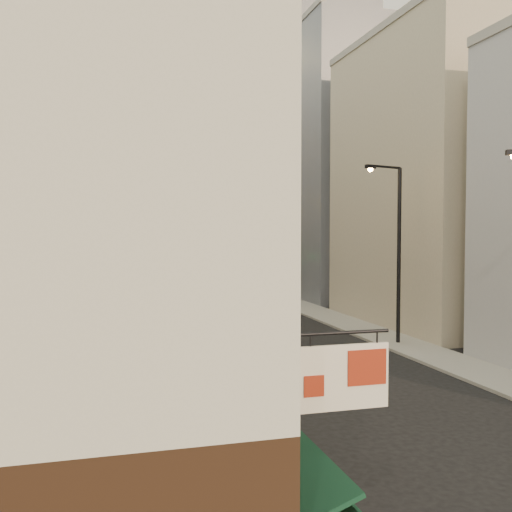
% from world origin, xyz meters
% --- Properties ---
extents(sidewalk_left, '(3.00, 140.00, 0.15)m').
position_xyz_m(sidewalk_left, '(-6.50, 55.00, 0.07)').
color(sidewalk_left, gray).
rests_on(sidewalk_left, ground).
extents(sidewalk_right, '(3.00, 140.00, 0.15)m').
position_xyz_m(sidewalk_right, '(6.50, 55.00, 0.07)').
color(sidewalk_right, gray).
rests_on(sidewalk_right, ground).
extents(near_building_left, '(8.30, 23.04, 12.30)m').
position_xyz_m(near_building_left, '(-10.99, 9.00, 6.02)').
color(near_building_left, '#533420').
rests_on(near_building_left, ground).
extents(left_bldg_beige, '(8.00, 12.00, 16.00)m').
position_xyz_m(left_bldg_beige, '(-12.00, 26.00, 8.00)').
color(left_bldg_beige, '#A1967F').
rests_on(left_bldg_beige, ground).
extents(left_bldg_grey, '(8.00, 16.00, 20.00)m').
position_xyz_m(left_bldg_grey, '(-12.00, 42.00, 10.00)').
color(left_bldg_grey, '#98989D').
rests_on(left_bldg_grey, ground).
extents(left_bldg_tan, '(8.00, 18.00, 17.00)m').
position_xyz_m(left_bldg_tan, '(-12.00, 60.00, 8.50)').
color(left_bldg_tan, tan).
rests_on(left_bldg_tan, ground).
extents(left_bldg_wingrid, '(8.00, 20.00, 24.00)m').
position_xyz_m(left_bldg_wingrid, '(-12.00, 80.00, 12.00)').
color(left_bldg_wingrid, gray).
rests_on(left_bldg_wingrid, ground).
extents(right_bldg_beige, '(8.00, 16.00, 20.00)m').
position_xyz_m(right_bldg_beige, '(12.00, 30.00, 10.00)').
color(right_bldg_beige, '#A1967F').
rests_on(right_bldg_beige, ground).
extents(right_bldg_wingrid, '(8.00, 20.00, 26.00)m').
position_xyz_m(right_bldg_wingrid, '(12.00, 50.00, 13.00)').
color(right_bldg_wingrid, gray).
rests_on(right_bldg_wingrid, ground).
extents(highrise, '(21.00, 23.00, 51.20)m').
position_xyz_m(highrise, '(18.00, 78.00, 25.66)').
color(highrise, gray).
rests_on(highrise, ground).
extents(clock_tower, '(14.00, 14.00, 44.90)m').
position_xyz_m(clock_tower, '(-1.00, 92.00, 17.63)').
color(clock_tower, tan).
rests_on(clock_tower, ground).
extents(white_tower, '(8.00, 8.00, 41.50)m').
position_xyz_m(white_tower, '(10.00, 78.00, 18.61)').
color(white_tower, silver).
rests_on(white_tower, ground).
extents(streetlamp_mid, '(2.63, 0.96, 10.28)m').
position_xyz_m(streetlamp_mid, '(6.04, 23.69, 5.87)').
color(streetlamp_mid, black).
rests_on(streetlamp_mid, ground).
extents(streetlamp_far, '(2.52, 0.54, 9.63)m').
position_xyz_m(streetlamp_far, '(6.48, 46.18, 5.50)').
color(streetlamp_far, black).
rests_on(streetlamp_far, ground).
extents(traffic_light_left, '(0.52, 0.38, 5.00)m').
position_xyz_m(traffic_light_left, '(-6.71, 39.16, 3.37)').
color(traffic_light_left, black).
rests_on(traffic_light_left, ground).
extents(traffic_light_right, '(0.89, 0.89, 5.00)m').
position_xyz_m(traffic_light_right, '(6.50, 44.82, 3.95)').
color(traffic_light_right, black).
rests_on(traffic_light_right, ground).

